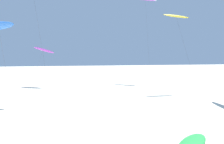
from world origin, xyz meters
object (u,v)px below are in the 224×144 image
object	(u,v)px
flying_kite_2	(145,0)
grounded_kite_2	(192,143)
flying_kite_0	(176,16)
flying_kite_1	(44,50)

from	to	relation	value
flying_kite_2	grounded_kite_2	size ratio (longest dim) A/B	4.53
flying_kite_2	grounded_kite_2	bearing A→B (deg)	-103.92
flying_kite_0	flying_kite_2	world-z (taller)	flying_kite_2
flying_kite_1	flying_kite_2	xyz separation A→B (m)	(25.87, 3.31, 13.37)
flying_kite_1	flying_kite_2	size ratio (longest dim) A/B	0.42
flying_kite_0	flying_kite_2	size ratio (longest dim) A/B	0.68
grounded_kite_2	flying_kite_2	bearing A→B (deg)	76.08
flying_kite_1	flying_kite_0	bearing A→B (deg)	-27.59
flying_kite_0	flying_kite_1	size ratio (longest dim) A/B	1.62
flying_kite_2	grounded_kite_2	world-z (taller)	flying_kite_2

